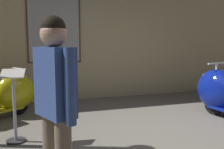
# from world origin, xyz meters

# --- Properties ---
(ground_plane) EXTENTS (60.00, 60.00, 0.00)m
(ground_plane) POSITION_xyz_m (0.00, 0.00, 0.00)
(ground_plane) COLOR slate
(showroom_back_wall) EXTENTS (18.00, 0.24, 3.58)m
(showroom_back_wall) POSITION_xyz_m (-0.01, 3.31, 1.79)
(showroom_back_wall) COLOR #CCB784
(showroom_back_wall) RESTS_ON ground
(scooter_0) EXTENTS (1.54, 1.24, 0.95)m
(scooter_0) POSITION_xyz_m (-2.32, 2.05, 0.43)
(scooter_0) COLOR black
(scooter_0) RESTS_ON ground
(visitor_1) EXTENTS (0.37, 0.52, 1.64)m
(visitor_1) POSITION_xyz_m (-1.60, -0.92, 0.95)
(visitor_1) COLOR black
(visitor_1) RESTS_ON ground
(info_stanchion) EXTENTS (0.35, 0.28, 1.06)m
(info_stanchion) POSITION_xyz_m (-2.04, 0.73, 0.44)
(info_stanchion) COLOR #333338
(info_stanchion) RESTS_ON ground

